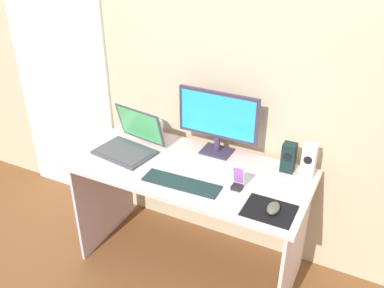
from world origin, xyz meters
TOP-DOWN VIEW (x-y plane):
  - ground_plane at (0.00, 0.00)m, footprint 8.00×8.00m
  - wall_back at (0.00, 0.37)m, footprint 6.00×0.04m
  - door_left at (-1.20, 0.34)m, footprint 0.82×0.02m
  - desk at (0.00, 0.00)m, footprint 1.36×0.62m
  - monitor at (0.06, 0.23)m, footprint 0.49×0.14m
  - speaker_right at (0.61, 0.22)m, footprint 0.07×0.08m
  - speaker_near_monitor at (0.50, 0.22)m, footprint 0.07×0.07m
  - laptop at (-0.42, 0.02)m, footprint 0.38×0.35m
  - fishbowl at (-0.39, 0.23)m, footprint 0.15×0.15m
  - keyboard_external at (0.03, -0.16)m, footprint 0.43×0.14m
  - mousepad at (0.52, -0.17)m, footprint 0.25×0.20m
  - mouse at (0.54, -0.17)m, footprint 0.06×0.10m
  - phone_in_dock at (0.31, -0.06)m, footprint 0.06×0.06m

SIDE VIEW (x-z plane):
  - ground_plane at x=0.00m, z-range 0.00..0.00m
  - desk at x=0.00m, z-range 0.21..0.94m
  - mousepad at x=0.52m, z-range 0.73..0.73m
  - keyboard_external at x=0.03m, z-range 0.73..0.74m
  - mouse at x=0.54m, z-range 0.73..0.77m
  - phone_in_dock at x=0.31m, z-range 0.71..0.85m
  - laptop at x=-0.42m, z-range 0.66..0.90m
  - fishbowl at x=-0.39m, z-range 0.73..0.88m
  - speaker_near_monitor at x=0.50m, z-range 0.73..0.90m
  - speaker_right at x=0.61m, z-range 0.73..0.92m
  - monitor at x=0.06m, z-range 0.75..1.15m
  - door_left at x=-1.20m, z-range 0.00..2.02m
  - wall_back at x=0.00m, z-range 0.00..2.50m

